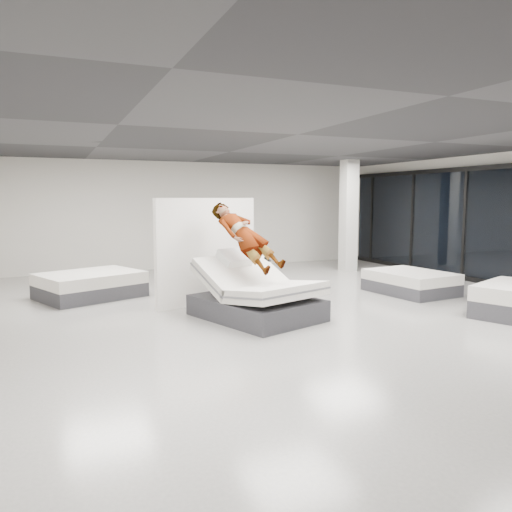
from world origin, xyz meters
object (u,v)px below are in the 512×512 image
object	(u,v)px
divider_panel	(207,251)
remote	(267,259)
hero_bed	(257,297)
column	(349,216)
flat_bed_right_far	(410,282)
person	(245,246)
flat_bed_left_far	(90,285)

from	to	relation	value
divider_panel	remote	bearing A→B (deg)	-84.25
remote	divider_panel	bearing A→B (deg)	94.54
hero_bed	column	bearing A→B (deg)	42.54
divider_panel	flat_bed_right_far	size ratio (longest dim) A/B	1.21
hero_bed	person	distance (m)	0.94
person	column	size ratio (longest dim) A/B	0.57
remote	hero_bed	bearing A→B (deg)	169.81
remote	flat_bed_right_far	xyz separation A→B (m)	(3.85, 0.79, -0.79)
remote	person	bearing A→B (deg)	122.15
hero_bed	flat_bed_right_far	size ratio (longest dim) A/B	1.30
person	remote	xyz separation A→B (m)	(0.32, -0.26, -0.23)
flat_bed_right_far	column	xyz separation A→B (m)	(0.60, 3.47, 1.36)
column	hero_bed	bearing A→B (deg)	-137.46
flat_bed_right_far	column	bearing A→B (deg)	80.17
divider_panel	flat_bed_left_far	distance (m)	2.75
person	divider_panel	world-z (taller)	person
divider_panel	flat_bed_left_far	bearing A→B (deg)	127.25
divider_panel	hero_bed	bearing A→B (deg)	-92.02
flat_bed_left_far	remote	bearing A→B (deg)	-47.27
remote	column	distance (m)	6.19
remote	divider_panel	size ratio (longest dim) A/B	0.06
person	divider_panel	bearing A→B (deg)	86.00
hero_bed	column	world-z (taller)	column
flat_bed_right_far	flat_bed_left_far	distance (m)	7.02
divider_panel	column	world-z (taller)	column
person	remote	bearing A→B (deg)	-57.85
divider_panel	flat_bed_right_far	distance (m)	4.63
person	divider_panel	size ratio (longest dim) A/B	0.78
column	person	bearing A→B (deg)	-140.07
hero_bed	flat_bed_right_far	xyz separation A→B (m)	(4.08, 0.82, -0.13)
flat_bed_right_far	flat_bed_left_far	bearing A→B (deg)	161.42
hero_bed	column	distance (m)	6.46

